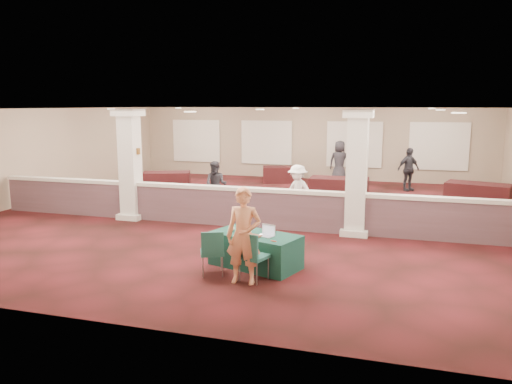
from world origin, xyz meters
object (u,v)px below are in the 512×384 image
(far_table_front_right, at_px, (344,206))
(attendee_b, at_px, (298,191))
(far_table_front_center, at_px, (339,189))
(attendee_c, at_px, (408,169))
(far_table_back_center, at_px, (283,175))
(far_table_back_right, at_px, (477,195))
(far_table_back_left, at_px, (167,181))
(conf_chair_side, at_px, (212,249))
(attendee_a, at_px, (216,185))
(near_table, at_px, (255,250))
(attendee_d, at_px, (339,162))
(far_table_front_left, at_px, (164,197))
(woman, at_px, (244,236))
(conf_chair_main, at_px, (251,253))

(far_table_front_right, distance_m, attendee_b, 1.47)
(far_table_front_center, xyz_separation_m, attendee_c, (2.31, 2.85, 0.44))
(far_table_back_center, xyz_separation_m, far_table_back_right, (7.36, -3.30, 0.05))
(far_table_back_center, bearing_deg, far_table_back_left, -139.58)
(conf_chair_side, height_order, attendee_a, attendee_a)
(near_table, xyz_separation_m, attendee_d, (0.22, 11.72, 0.56))
(far_table_front_left, bearing_deg, far_table_front_right, 0.92)
(near_table, height_order, attendee_d, attendee_d)
(far_table_front_left, xyz_separation_m, attendee_a, (1.73, 0.29, 0.43))
(far_table_front_left, xyz_separation_m, attendee_c, (7.69, 5.55, 0.50))
(conf_chair_side, distance_m, far_table_back_left, 10.23)
(woman, bearing_deg, conf_chair_main, 36.68)
(conf_chair_side, distance_m, attendee_a, 6.52)
(conf_chair_main, bearing_deg, conf_chair_side, -168.94)
(far_table_front_center, bearing_deg, attendee_b, -105.61)
(far_table_back_left, relative_size, attendee_d, 0.99)
(conf_chair_main, relative_size, far_table_back_center, 0.57)
(conf_chair_main, height_order, far_table_back_center, conf_chair_main)
(woman, bearing_deg, far_table_front_right, 75.14)
(far_table_front_right, xyz_separation_m, attendee_d, (-1.00, 6.61, 0.57))
(far_table_back_right, bearing_deg, far_table_front_left, -163.64)
(conf_chair_main, distance_m, far_table_front_left, 7.64)
(attendee_c, bearing_deg, near_table, -144.94)
(far_table_front_left, bearing_deg, far_table_back_center, 67.91)
(far_table_back_right, bearing_deg, far_table_front_center, -177.46)
(far_table_back_right, xyz_separation_m, attendee_d, (-5.00, 3.80, 0.51))
(conf_chair_main, relative_size, far_table_back_left, 0.53)
(far_table_front_left, xyz_separation_m, far_table_back_center, (2.52, 6.20, 0.01))
(far_table_front_right, bearing_deg, attendee_a, 177.26)
(near_table, distance_m, far_table_back_right, 9.49)
(far_table_front_left, bearing_deg, conf_chair_main, -50.67)
(near_table, bearing_deg, conf_chair_side, -111.06)
(far_table_back_center, distance_m, attendee_d, 2.48)
(far_table_front_center, bearing_deg, conf_chair_main, -93.58)
(attendee_c, bearing_deg, far_table_front_center, -167.95)
(near_table, relative_size, attendee_b, 1.15)
(attendee_c, bearing_deg, attendee_d, 118.93)
(far_table_back_left, bearing_deg, far_table_back_right, 0.00)
(far_table_front_center, distance_m, attendee_c, 3.70)
(attendee_a, bearing_deg, far_table_front_right, -4.80)
(attendee_d, bearing_deg, far_table_front_right, 106.04)
(far_table_back_right, bearing_deg, far_table_back_center, 155.85)
(far_table_back_center, relative_size, far_table_back_right, 0.86)
(far_table_back_left, bearing_deg, attendee_a, -40.21)
(far_table_back_right, bearing_deg, conf_chair_side, -123.96)
(near_table, bearing_deg, far_table_front_right, 94.70)
(far_table_front_right, bearing_deg, far_table_back_right, 35.05)
(far_table_front_right, bearing_deg, attendee_b, -163.60)
(far_table_back_center, xyz_separation_m, attendee_c, (5.17, -0.65, 0.50))
(far_table_front_left, bearing_deg, attendee_a, 9.62)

